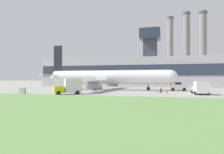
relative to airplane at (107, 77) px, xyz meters
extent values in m
plane|color=#999691|center=(1.76, -0.05, -3.08)|extent=(400.00, 400.00, 0.00)
cube|color=#668E4C|center=(1.76, -36.55, -3.05)|extent=(240.00, 37.00, 0.06)
cube|color=#B2B2B7|center=(1.76, 27.73, 1.98)|extent=(67.55, 12.75, 10.11)
cube|color=#2D3847|center=(1.76, 21.31, 2.49)|extent=(66.20, 0.16, 3.64)
cube|color=#383D47|center=(8.02, 27.73, 5.25)|extent=(4.70, 4.70, 16.66)
cube|color=#283342|center=(8.02, 27.73, 15.46)|extent=(7.05, 7.05, 3.76)
cylinder|color=gray|center=(14.99, 65.48, 13.81)|extent=(3.03, 3.03, 33.77)
cylinder|color=#4C4C51|center=(14.99, 65.48, 31.14)|extent=(3.48, 3.48, 0.91)
cylinder|color=gray|center=(22.88, 64.01, 14.43)|extent=(3.28, 3.28, 35.02)
cylinder|color=#4C4C51|center=(22.88, 64.01, 32.43)|extent=(3.77, 3.77, 0.98)
cylinder|color=gray|center=(30.00, 60.19, 13.78)|extent=(3.53, 3.53, 33.72)
cylinder|color=#4C4C51|center=(30.00, 60.19, 31.17)|extent=(4.05, 4.05, 1.06)
cylinder|color=white|center=(0.52, 0.00, 0.08)|extent=(29.17, 3.26, 3.26)
sphere|color=white|center=(15.11, 0.00, 0.08)|extent=(3.10, 3.10, 3.10)
cone|color=white|center=(-14.07, 0.00, 0.08)|extent=(3.58, 3.10, 3.10)
cube|color=#232328|center=(-13.38, 0.00, 4.99)|extent=(2.28, 0.24, 6.57)
cube|color=white|center=(-13.39, -4.11, 0.57)|extent=(1.12, 8.22, 0.20)
cube|color=white|center=(-13.39, 4.11, 0.57)|extent=(1.12, 8.22, 0.20)
cube|color=white|center=(-0.94, -7.50, -0.74)|extent=(2.48, 13.69, 0.36)
cube|color=white|center=(-0.94, 7.50, -0.74)|extent=(2.48, 13.69, 0.36)
cylinder|color=gray|center=(-0.64, -7.79, -1.71)|extent=(2.85, 1.64, 1.64)
cylinder|color=gray|center=(-0.64, 7.79, -1.71)|extent=(2.85, 1.64, 1.64)
cylinder|color=#59595B|center=(10.00, 0.00, -1.69)|extent=(0.20, 0.20, 1.92)
sphere|color=black|center=(10.00, 0.00, -2.65)|extent=(0.84, 0.84, 0.84)
cylinder|color=#59595B|center=(-2.40, -2.23, -1.69)|extent=(0.20, 0.20, 1.92)
sphere|color=black|center=(-2.40, -2.23, -2.65)|extent=(0.84, 0.84, 0.84)
cylinder|color=#59595B|center=(-2.40, 2.23, -1.69)|extent=(0.20, 0.20, 1.92)
sphere|color=black|center=(-2.40, 2.23, -2.65)|extent=(0.84, 0.84, 0.84)
cube|color=white|center=(16.68, 0.41, -2.20)|extent=(3.62, 2.30, 1.12)
cube|color=black|center=(16.68, 0.41, -1.39)|extent=(1.31, 1.55, 0.50)
sphere|color=black|center=(17.96, -0.53, -2.73)|extent=(0.70, 0.70, 0.70)
sphere|color=black|center=(17.85, 1.48, -2.73)|extent=(0.70, 0.70, 0.70)
sphere|color=black|center=(15.50, -0.66, -2.73)|extent=(0.70, 0.70, 0.70)
sphere|color=black|center=(15.40, 1.35, -2.73)|extent=(0.70, 0.70, 0.70)
cube|color=yellow|center=(-3.91, -16.89, -2.17)|extent=(2.47, 2.51, 1.18)
cube|color=silver|center=(-1.93, -15.38, -1.55)|extent=(3.41, 3.23, 2.41)
sphere|color=black|center=(-4.55, -16.25, -2.73)|extent=(0.70, 0.70, 0.70)
sphere|color=black|center=(-3.45, -17.68, -2.73)|extent=(0.70, 0.70, 0.70)
sphere|color=black|center=(-1.92, -14.23, -2.73)|extent=(0.70, 0.70, 0.70)
sphere|color=black|center=(-0.82, -15.66, -2.73)|extent=(0.70, 0.70, 0.70)
cube|color=white|center=(19.94, -7.87, -2.30)|extent=(2.05, 2.09, 0.93)
cube|color=silver|center=(20.06, -10.90, -1.79)|extent=(2.11, 3.53, 1.94)
sphere|color=black|center=(20.87, -7.69, -2.73)|extent=(0.70, 0.70, 0.70)
sphere|color=black|center=(19.00, -7.77, -2.73)|extent=(0.70, 0.70, 0.70)
sphere|color=black|center=(21.03, -11.72, -2.73)|extent=(0.70, 0.70, 0.70)
sphere|color=black|center=(19.17, -11.80, -2.73)|extent=(0.70, 0.70, 0.70)
cylinder|color=#23283D|center=(13.19, -7.90, -2.66)|extent=(0.31, 0.31, 0.84)
cylinder|color=#F2A514|center=(13.19, -7.90, -1.91)|extent=(0.39, 0.39, 0.66)
sphere|color=tan|center=(13.19, -7.90, -1.46)|extent=(0.23, 0.23, 0.23)
cube|color=black|center=(12.53, -5.75, -3.06)|extent=(0.56, 0.56, 0.03)
cone|color=orange|center=(12.53, -5.75, -2.81)|extent=(0.40, 0.40, 0.52)
cube|color=black|center=(14.33, -6.97, -3.06)|extent=(0.50, 0.50, 0.03)
cone|color=orange|center=(14.33, -6.97, -2.74)|extent=(0.35, 0.35, 0.67)
cube|color=#B2B7B2|center=(-11.43, -16.68, -2.51)|extent=(1.08, 0.72, 1.13)
camera|label=1|loc=(14.97, -51.24, -0.27)|focal=35.00mm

